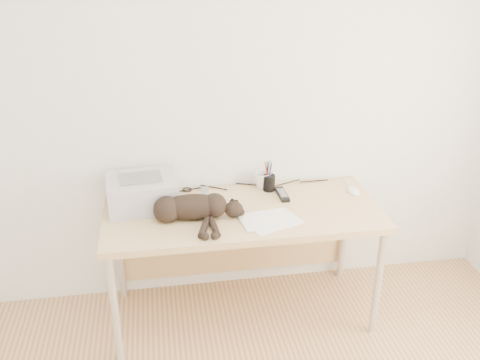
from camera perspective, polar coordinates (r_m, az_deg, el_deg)
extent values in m
plane|color=white|center=(3.23, -0.79, 8.62)|extent=(3.50, 0.00, 3.50)
cube|color=#E4C085|center=(3.11, 0.27, -3.53)|extent=(1.60, 0.70, 0.04)
cylinder|color=silver|center=(3.04, -13.21, -13.35)|extent=(0.04, 0.04, 0.70)
cylinder|color=silver|center=(3.26, 14.51, -10.61)|extent=(0.04, 0.04, 0.70)
cylinder|color=silver|center=(3.54, -12.75, -7.40)|extent=(0.04, 0.04, 0.70)
cylinder|color=silver|center=(3.73, 10.97, -5.44)|extent=(0.04, 0.04, 0.70)
cube|color=#E4C085|center=(3.55, -0.63, -5.60)|extent=(1.48, 0.02, 0.60)
cube|color=#B4B5BA|center=(3.16, -10.41, -1.31)|extent=(0.42, 0.37, 0.18)
cube|color=black|center=(3.16, -10.43, -1.16)|extent=(0.33, 0.05, 0.11)
cube|color=slate|center=(3.12, -10.54, 0.23)|extent=(0.25, 0.19, 0.01)
cube|color=white|center=(2.99, 3.52, -4.40)|extent=(0.35, 0.30, 0.00)
cube|color=white|center=(3.00, 2.88, -4.21)|extent=(0.32, 0.25, 0.00)
ellipsoid|color=black|center=(2.99, -5.07, -2.87)|extent=(0.36, 0.17, 0.15)
sphere|color=black|center=(2.99, -7.80, -3.14)|extent=(0.15, 0.15, 0.15)
ellipsoid|color=black|center=(3.00, -0.67, -3.14)|extent=(0.11, 0.10, 0.09)
cone|color=black|center=(3.02, -0.84, -2.13)|extent=(0.04, 0.05, 0.05)
cone|color=black|center=(3.02, -0.35, -2.26)|extent=(0.04, 0.05, 0.05)
cylinder|color=black|center=(2.90, -3.81, -4.98)|extent=(0.05, 0.21, 0.04)
cylinder|color=black|center=(2.90, -2.80, -4.94)|extent=(0.05, 0.21, 0.04)
cylinder|color=black|center=(3.07, -10.36, -3.67)|extent=(0.23, 0.04, 0.03)
imported|color=white|center=(3.36, 2.42, -0.01)|extent=(0.16, 0.16, 0.10)
cylinder|color=black|center=(3.32, 3.12, -0.30)|extent=(0.07, 0.07, 0.10)
cylinder|color=#990C0C|center=(3.29, 2.96, 0.78)|extent=(0.01, 0.01, 0.14)
cylinder|color=navy|center=(3.31, 3.30, 0.87)|extent=(0.01, 0.01, 0.14)
cylinder|color=black|center=(3.29, 3.19, 0.71)|extent=(0.01, 0.01, 0.14)
cube|color=slate|center=(3.29, -3.73, -1.43)|extent=(0.06, 0.17, 0.02)
cube|color=black|center=(3.27, 4.52, -1.54)|extent=(0.05, 0.18, 0.02)
ellipsoid|color=white|center=(3.38, 12.02, -0.95)|extent=(0.08, 0.12, 0.04)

